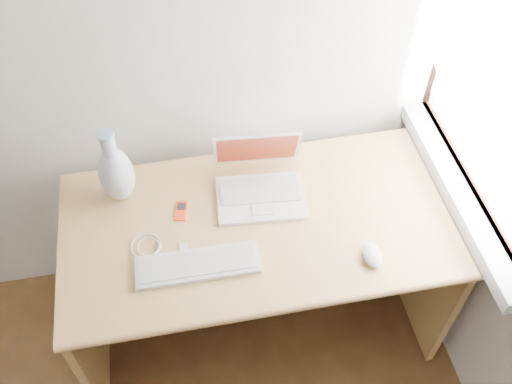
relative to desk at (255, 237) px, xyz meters
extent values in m
cube|color=gray|center=(0.73, -0.12, 0.26)|extent=(0.10, 0.96, 0.06)
cube|color=white|center=(0.71, -0.12, 0.82)|extent=(0.02, 0.84, 0.92)
cube|color=tan|center=(0.00, -0.08, 0.20)|extent=(1.41, 0.71, 0.03)
cube|color=tan|center=(-0.69, -0.08, -0.17)|extent=(0.03, 0.67, 0.72)
cube|color=tan|center=(0.69, -0.08, -0.17)|extent=(0.03, 0.67, 0.72)
cube|color=tan|center=(0.00, 0.25, -0.05)|extent=(1.35, 0.03, 0.48)
cube|color=white|center=(0.02, 0.01, 0.22)|extent=(0.34, 0.25, 0.02)
cube|color=silver|center=(0.02, 0.01, 0.23)|extent=(0.30, 0.15, 0.00)
cube|color=white|center=(0.02, 0.12, 0.33)|extent=(0.33, 0.11, 0.20)
cube|color=maroon|center=(0.02, 0.12, 0.33)|extent=(0.30, 0.09, 0.18)
cube|color=white|center=(-0.24, -0.23, 0.22)|extent=(0.42, 0.13, 0.02)
cube|color=silver|center=(-0.24, -0.23, 0.23)|extent=(0.39, 0.10, 0.00)
ellipsoid|color=white|center=(0.34, -0.31, 0.23)|extent=(0.07, 0.11, 0.04)
cube|color=red|center=(-0.27, 0.01, 0.22)|extent=(0.06, 0.09, 0.01)
cube|color=black|center=(-0.27, 0.01, 0.22)|extent=(0.04, 0.04, 0.00)
torus|color=white|center=(-0.41, -0.12, 0.22)|extent=(0.13, 0.13, 0.01)
cube|color=white|center=(-0.28, -0.17, 0.22)|extent=(0.03, 0.08, 0.01)
ellipsoid|color=silver|center=(-0.48, 0.12, 0.33)|extent=(0.13, 0.13, 0.24)
cylinder|color=silver|center=(-0.48, 0.12, 0.48)|extent=(0.05, 0.05, 0.10)
cylinder|color=#81B6CF|center=(-0.48, 0.12, 0.53)|extent=(0.06, 0.06, 0.01)
camera|label=1|loc=(-0.24, -1.28, 1.84)|focal=40.00mm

